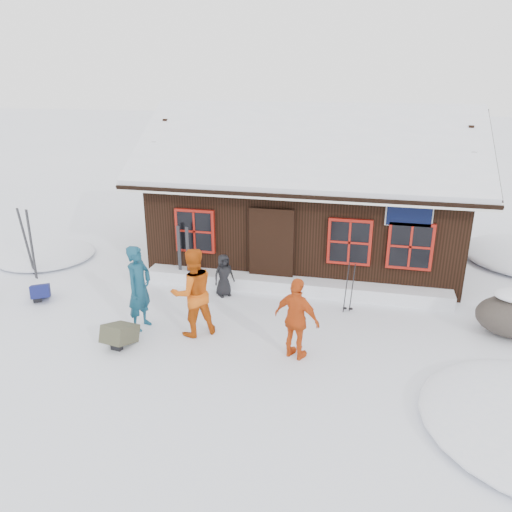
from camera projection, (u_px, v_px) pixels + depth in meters
The scene contains 13 objects.
ground at pixel (208, 327), 10.76m from camera, with size 120.00×120.00×0.00m, color white.
mountain_hut at pixel (309, 204), 14.44m from camera, with size 8.90×6.09×4.42m.
snow_drift at pixel (293, 285), 12.43m from camera, with size 7.60×0.60×0.35m, color white.
snow_mounds at pixel (297, 298), 12.11m from camera, with size 20.60×13.20×0.48m.
skier_teal at pixel (139, 288), 10.43m from camera, with size 0.67×0.44×1.84m, color navy.
skier_orange_left at pixel (193, 292), 10.17m from camera, with size 0.92×0.71×1.88m, color #C04D0D.
skier_orange_right at pixel (297, 319), 9.34m from camera, with size 0.95×0.40×1.63m, color #CA4914.
skier_crouched at pixel (224, 275), 12.10m from camera, with size 0.52×0.34×1.06m, color black.
ski_pair_mid at pixel (29, 244), 13.18m from camera, with size 0.55×0.33×1.89m.
ski_pair_right at pixel (184, 256), 12.80m from camera, with size 0.35×0.09×1.57m.
ski_poles at pixel (349, 288), 11.24m from camera, with size 0.22×0.11×1.24m.
backpack_blue at pixel (41, 294), 11.99m from camera, with size 0.42×0.56×0.30m, color #12174F.
backpack_olive at pixel (120, 337), 9.97m from camera, with size 0.49×0.65×0.35m, color #41412E.
Camera 1 is at (3.18, -9.08, 5.16)m, focal length 35.00 mm.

